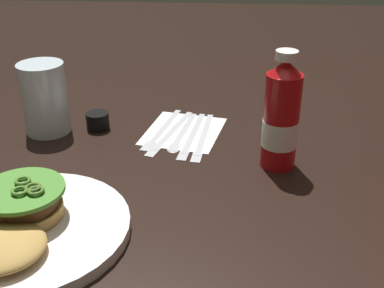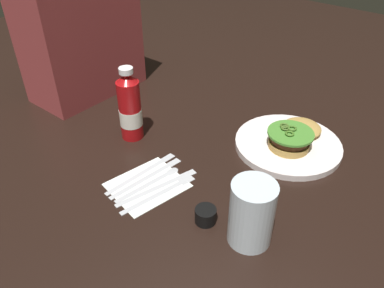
# 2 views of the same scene
# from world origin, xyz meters

# --- Properties ---
(ground_plane) EXTENTS (3.00, 3.00, 0.00)m
(ground_plane) POSITION_xyz_m (0.00, 0.00, 0.00)
(ground_plane) COLOR black
(dinner_plate) EXTENTS (0.28, 0.28, 0.02)m
(dinner_plate) POSITION_xyz_m (0.16, -0.13, 0.01)
(dinner_plate) COLOR white
(dinner_plate) RESTS_ON ground_plane
(burger_sandwich) EXTENTS (0.20, 0.12, 0.05)m
(burger_sandwich) POSITION_xyz_m (0.17, -0.14, 0.04)
(burger_sandwich) COLOR #B48B44
(burger_sandwich) RESTS_ON dinner_plate
(ketchup_bottle) EXTENTS (0.06, 0.06, 0.21)m
(ketchup_bottle) POSITION_xyz_m (-0.07, 0.23, 0.09)
(ketchup_bottle) COLOR #AC0F12
(ketchup_bottle) RESTS_ON ground_plane
(water_glass) EXTENTS (0.09, 0.09, 0.14)m
(water_glass) POSITION_xyz_m (-0.17, -0.22, 0.07)
(water_glass) COLOR silver
(water_glass) RESTS_ON ground_plane
(condiment_cup) EXTENTS (0.05, 0.05, 0.03)m
(condiment_cup) POSITION_xyz_m (-0.19, -0.12, 0.02)
(condiment_cup) COLOR black
(condiment_cup) RESTS_ON ground_plane
(napkin) EXTENTS (0.19, 0.17, 0.00)m
(napkin) POSITION_xyz_m (-0.19, 0.05, 0.00)
(napkin) COLOR white
(napkin) RESTS_ON ground_plane
(fork_utensil) EXTENTS (0.20, 0.06, 0.00)m
(fork_utensil) POSITION_xyz_m (-0.18, 0.01, 0.00)
(fork_utensil) COLOR silver
(fork_utensil) RESTS_ON napkin
(table_knife) EXTENTS (0.21, 0.07, 0.00)m
(table_knife) POSITION_xyz_m (-0.17, 0.02, 0.00)
(table_knife) COLOR silver
(table_knife) RESTS_ON napkin
(spoon_utensil) EXTENTS (0.18, 0.05, 0.00)m
(spoon_utensil) POSITION_xyz_m (-0.16, 0.05, 0.00)
(spoon_utensil) COLOR silver
(spoon_utensil) RESTS_ON napkin
(butter_knife) EXTENTS (0.21, 0.04, 0.00)m
(butter_knife) POSITION_xyz_m (-0.16, 0.07, 0.00)
(butter_knife) COLOR silver
(butter_knife) RESTS_ON napkin
(steak_knife) EXTENTS (0.21, 0.03, 0.00)m
(steak_knife) POSITION_xyz_m (-0.15, 0.09, 0.00)
(steak_knife) COLOR silver
(steak_knife) RESTS_ON napkin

